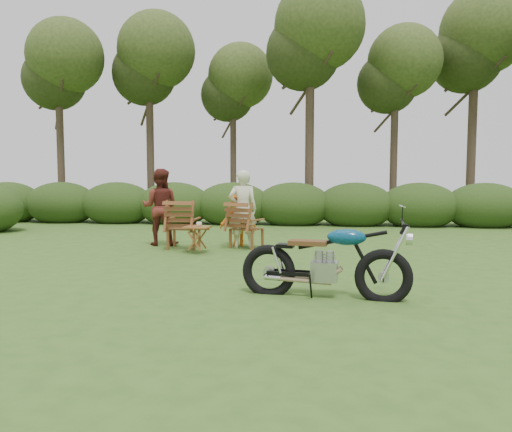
# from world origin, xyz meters

# --- Properties ---
(ground) EXTENTS (80.00, 80.00, 0.00)m
(ground) POSITION_xyz_m (0.00, 0.00, 0.00)
(ground) COLOR #31531B
(ground) RESTS_ON ground
(tree_line) EXTENTS (22.52, 11.62, 8.14)m
(tree_line) POSITION_xyz_m (0.50, 9.74, 3.81)
(tree_line) COLOR #3C2B20
(tree_line) RESTS_ON ground
(motorcycle) EXTENTS (2.26, 1.13, 1.24)m
(motorcycle) POSITION_xyz_m (0.79, -0.63, 0.00)
(motorcycle) COLOR #0C6CA3
(motorcycle) RESTS_ON ground
(lawn_chair_right) EXTENTS (0.93, 0.93, 1.03)m
(lawn_chair_right) POSITION_xyz_m (-0.85, 3.71, 0.00)
(lawn_chair_right) COLOR brown
(lawn_chair_right) RESTS_ON ground
(lawn_chair_left) EXTENTS (0.75, 0.75, 1.07)m
(lawn_chair_left) POSITION_xyz_m (-2.22, 3.45, 0.00)
(lawn_chair_left) COLOR brown
(lawn_chair_left) RESTS_ON ground
(side_table) EXTENTS (0.59, 0.52, 0.57)m
(side_table) POSITION_xyz_m (-1.77, 2.82, 0.28)
(side_table) COLOR brown
(side_table) RESTS_ON ground
(cup) EXTENTS (0.15, 0.15, 0.09)m
(cup) POSITION_xyz_m (-1.74, 2.86, 0.61)
(cup) COLOR beige
(cup) RESTS_ON side_table
(adult_a) EXTENTS (0.70, 0.52, 1.75)m
(adult_a) POSITION_xyz_m (-0.93, 3.66, 0.00)
(adult_a) COLOR beige
(adult_a) RESTS_ON ground
(adult_b) EXTENTS (0.90, 0.72, 1.78)m
(adult_b) POSITION_xyz_m (-2.91, 3.92, 0.00)
(adult_b) COLOR #5E221A
(adult_b) RESTS_ON ground
(child) EXTENTS (0.95, 0.73, 1.30)m
(child) POSITION_xyz_m (-1.08, 3.96, 0.00)
(child) COLOR orange
(child) RESTS_ON ground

